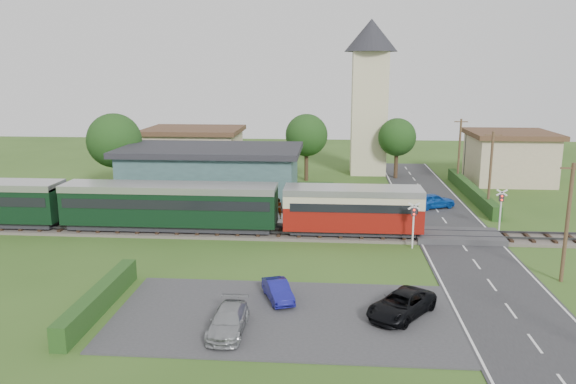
# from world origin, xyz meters

# --- Properties ---
(ground) EXTENTS (120.00, 120.00, 0.00)m
(ground) POSITION_xyz_m (0.00, 0.00, 0.00)
(ground) COLOR #2D4C19
(railway_track) EXTENTS (76.00, 3.20, 0.49)m
(railway_track) POSITION_xyz_m (0.00, 2.00, 0.11)
(railway_track) COLOR #4C443D
(railway_track) RESTS_ON ground
(road) EXTENTS (6.00, 70.00, 0.05)m
(road) POSITION_xyz_m (10.00, 0.00, 0.03)
(road) COLOR #28282B
(road) RESTS_ON ground
(car_park) EXTENTS (17.00, 9.00, 0.08)m
(car_park) POSITION_xyz_m (-1.50, -12.00, 0.04)
(car_park) COLOR #333335
(car_park) RESTS_ON ground
(crossing_deck) EXTENTS (6.20, 3.40, 0.45)m
(crossing_deck) POSITION_xyz_m (10.00, 2.00, 0.23)
(crossing_deck) COLOR #333335
(crossing_deck) RESTS_ON ground
(platform) EXTENTS (30.00, 3.00, 0.45)m
(platform) POSITION_xyz_m (-10.00, 5.20, 0.23)
(platform) COLOR gray
(platform) RESTS_ON ground
(equipment_hut) EXTENTS (2.30, 2.30, 2.55)m
(equipment_hut) POSITION_xyz_m (-18.00, 5.20, 1.75)
(equipment_hut) COLOR beige
(equipment_hut) RESTS_ON platform
(station_building) EXTENTS (16.00, 9.00, 5.30)m
(station_building) POSITION_xyz_m (-10.00, 10.99, 2.69)
(station_building) COLOR #436E6C
(station_building) RESTS_ON ground
(train) EXTENTS (43.20, 2.90, 3.40)m
(train) POSITION_xyz_m (-14.44, 2.00, 2.18)
(train) COLOR #232328
(train) RESTS_ON ground
(church_tower) EXTENTS (6.00, 6.00, 17.60)m
(church_tower) POSITION_xyz_m (5.00, 28.00, 10.23)
(church_tower) COLOR beige
(church_tower) RESTS_ON ground
(house_west) EXTENTS (10.80, 8.80, 5.50)m
(house_west) POSITION_xyz_m (-15.00, 25.00, 2.79)
(house_west) COLOR tan
(house_west) RESTS_ON ground
(house_east) EXTENTS (8.80, 8.80, 5.50)m
(house_east) POSITION_xyz_m (20.00, 24.00, 2.80)
(house_east) COLOR tan
(house_east) RESTS_ON ground
(hedge_carpark) EXTENTS (0.80, 9.00, 1.20)m
(hedge_carpark) POSITION_xyz_m (-11.00, -12.00, 0.60)
(hedge_carpark) COLOR #193814
(hedge_carpark) RESTS_ON ground
(hedge_roadside) EXTENTS (0.80, 18.00, 1.20)m
(hedge_roadside) POSITION_xyz_m (14.20, 16.00, 0.60)
(hedge_roadside) COLOR #193814
(hedge_roadside) RESTS_ON ground
(hedge_station) EXTENTS (22.00, 0.80, 1.30)m
(hedge_station) POSITION_xyz_m (-10.00, 15.50, 0.65)
(hedge_station) COLOR #193814
(hedge_station) RESTS_ON ground
(tree_a) EXTENTS (5.20, 5.20, 8.00)m
(tree_a) POSITION_xyz_m (-20.00, 14.00, 5.38)
(tree_a) COLOR #332316
(tree_a) RESTS_ON ground
(tree_b) EXTENTS (4.60, 4.60, 7.34)m
(tree_b) POSITION_xyz_m (-2.00, 23.00, 5.02)
(tree_b) COLOR #332316
(tree_b) RESTS_ON ground
(tree_c) EXTENTS (4.20, 4.20, 6.78)m
(tree_c) POSITION_xyz_m (8.00, 25.00, 4.65)
(tree_c) COLOR #332316
(tree_c) RESTS_ON ground
(utility_pole_b) EXTENTS (1.40, 0.22, 7.00)m
(utility_pole_b) POSITION_xyz_m (14.20, -6.00, 3.63)
(utility_pole_b) COLOR #473321
(utility_pole_b) RESTS_ON ground
(utility_pole_c) EXTENTS (1.40, 0.22, 7.00)m
(utility_pole_c) POSITION_xyz_m (14.20, 10.00, 3.63)
(utility_pole_c) COLOR #473321
(utility_pole_c) RESTS_ON ground
(utility_pole_d) EXTENTS (1.40, 0.22, 7.00)m
(utility_pole_d) POSITION_xyz_m (14.20, 22.00, 3.63)
(utility_pole_d) COLOR #473321
(utility_pole_d) RESTS_ON ground
(crossing_signal_near) EXTENTS (0.84, 0.28, 3.28)m
(crossing_signal_near) POSITION_xyz_m (6.40, -0.41, 2.14)
(crossing_signal_near) COLOR silver
(crossing_signal_near) RESTS_ON ground
(crossing_signal_far) EXTENTS (0.84, 0.28, 3.28)m
(crossing_signal_far) POSITION_xyz_m (13.60, 4.39, 2.14)
(crossing_signal_far) COLOR silver
(crossing_signal_far) RESTS_ON ground
(streetlamp_west) EXTENTS (0.30, 0.30, 5.15)m
(streetlamp_west) POSITION_xyz_m (-22.00, 20.00, 3.04)
(streetlamp_west) COLOR #3F3F47
(streetlamp_west) RESTS_ON ground
(streetlamp_east) EXTENTS (0.30, 0.30, 5.15)m
(streetlamp_east) POSITION_xyz_m (16.00, 27.00, 3.04)
(streetlamp_east) COLOR #3F3F47
(streetlamp_east) RESTS_ON ground
(car_on_road) EXTENTS (4.23, 3.05, 1.34)m
(car_on_road) POSITION_xyz_m (9.75, 11.13, 0.72)
(car_on_road) COLOR #0F46A9
(car_on_road) RESTS_ON road
(car_park_blue) EXTENTS (2.11, 3.31, 1.03)m
(car_park_blue) POSITION_xyz_m (-1.99, -10.09, 0.59)
(car_park_blue) COLOR navy
(car_park_blue) RESTS_ON car_park
(car_park_silver) EXTENTS (1.62, 3.91, 1.13)m
(car_park_silver) POSITION_xyz_m (-3.95, -14.00, 0.65)
(car_park_silver) COLOR gray
(car_park_silver) RESTS_ON car_park
(car_park_dark) EXTENTS (4.14, 4.63, 1.19)m
(car_park_dark) POSITION_xyz_m (4.32, -11.58, 0.68)
(car_park_dark) COLOR black
(car_park_dark) RESTS_ON car_park
(pedestrian_near) EXTENTS (0.62, 0.41, 1.67)m
(pedestrian_near) POSITION_xyz_m (-3.40, 5.00, 1.29)
(pedestrian_near) COLOR gray
(pedestrian_near) RESTS_ON platform
(pedestrian_far) EXTENTS (0.65, 0.83, 1.69)m
(pedestrian_far) POSITION_xyz_m (-15.16, 4.69, 1.30)
(pedestrian_far) COLOR gray
(pedestrian_far) RESTS_ON platform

